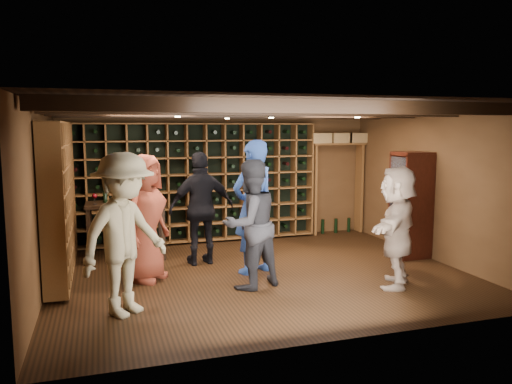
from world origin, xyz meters
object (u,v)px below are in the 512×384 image
object	(u,v)px
display_cabinet	(410,207)
guest_woman_black	(202,208)
man_blue_shirt	(254,207)
guest_khaki	(125,235)
tasting_table	(125,209)
guest_beige	(397,227)
guest_red_floral	(145,218)
man_grey_suit	(250,224)

from	to	relation	value
display_cabinet	guest_woman_black	xyz separation A→B (m)	(-3.44, 0.61, 0.05)
man_blue_shirt	guest_khaki	world-z (taller)	man_blue_shirt
guest_woman_black	tasting_table	xyz separation A→B (m)	(-1.15, 0.68, -0.07)
guest_beige	tasting_table	size ratio (longest dim) A/B	1.30
guest_red_floral	guest_beige	bearing A→B (deg)	-75.45
guest_woman_black	guest_khaki	size ratio (longest dim) A/B	0.95
man_blue_shirt	guest_beige	xyz separation A→B (m)	(1.69, -1.20, -0.17)
man_grey_suit	guest_khaki	xyz separation A→B (m)	(-1.68, -0.52, 0.07)
man_grey_suit	guest_red_floral	distance (m)	1.54
guest_khaki	tasting_table	world-z (taller)	guest_khaki
guest_woman_black	guest_khaki	distance (m)	2.28
guest_red_floral	guest_khaki	xyz separation A→B (m)	(-0.34, -1.28, 0.04)
man_grey_suit	guest_beige	bearing A→B (deg)	143.46
man_grey_suit	guest_red_floral	world-z (taller)	guest_red_floral
display_cabinet	guest_khaki	distance (m)	4.89
man_grey_suit	display_cabinet	bearing A→B (deg)	172.90
display_cabinet	guest_red_floral	xyz separation A→B (m)	(-4.38, -0.00, 0.05)
guest_red_floral	guest_khaki	world-z (taller)	guest_khaki
guest_red_floral	guest_khaki	distance (m)	1.32
guest_red_floral	man_grey_suit	bearing A→B (deg)	-83.54
display_cabinet	tasting_table	world-z (taller)	display_cabinet
man_grey_suit	guest_woman_black	bearing A→B (deg)	-95.08
display_cabinet	guest_woman_black	world-z (taller)	guest_woman_black
guest_red_floral	guest_beige	size ratio (longest dim) A/B	1.09
guest_khaki	guest_beige	bearing A→B (deg)	-40.75
man_blue_shirt	tasting_table	xyz separation A→B (m)	(-1.80, 1.38, -0.17)
man_grey_suit	guest_khaki	size ratio (longest dim) A/B	0.92
man_grey_suit	guest_red_floral	size ratio (longest dim) A/B	0.97
display_cabinet	man_grey_suit	xyz separation A→B (m)	(-3.04, -0.76, 0.02)
guest_red_floral	guest_woman_black	size ratio (longest dim) A/B	1.00
display_cabinet	guest_khaki	size ratio (longest dim) A/B	0.92
man_grey_suit	tasting_table	xyz separation A→B (m)	(-1.54, 2.05, -0.05)
guest_khaki	tasting_table	distance (m)	2.57
display_cabinet	guest_beige	xyz separation A→B (m)	(-1.10, -1.30, -0.02)
man_grey_suit	guest_khaki	distance (m)	1.75
man_blue_shirt	guest_red_floral	distance (m)	1.59
man_blue_shirt	guest_red_floral	size ratio (longest dim) A/B	1.10
guest_khaki	man_grey_suit	bearing A→B (deg)	-23.36
guest_khaki	display_cabinet	bearing A→B (deg)	-25.30
display_cabinet	man_grey_suit	size ratio (longest dim) A/B	0.99
guest_woman_black	guest_beige	bearing A→B (deg)	135.37
guest_red_floral	guest_woman_black	distance (m)	1.12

